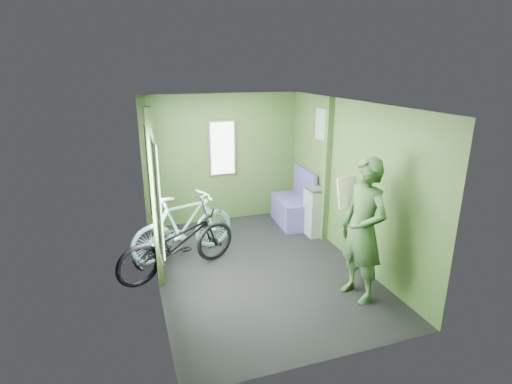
% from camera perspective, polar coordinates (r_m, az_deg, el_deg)
% --- Properties ---
extents(room, '(4.00, 4.02, 2.31)m').
position_cam_1_polar(room, '(5.30, -0.17, 3.23)').
color(room, black).
rests_on(room, ground).
extents(bicycle_black, '(1.91, 1.29, 0.98)m').
position_cam_1_polar(bicycle_black, '(5.77, -10.76, -11.20)').
color(bicycle_black, black).
rests_on(bicycle_black, ground).
extents(bicycle_mint, '(1.74, 1.01, 1.02)m').
position_cam_1_polar(bicycle_mint, '(6.21, -10.04, -8.99)').
color(bicycle_mint, '#92D4C9').
rests_on(bicycle_mint, ground).
extents(passenger, '(0.55, 0.73, 1.77)m').
position_cam_1_polar(passenger, '(4.91, 15.04, -5.33)').
color(passenger, '#36542E').
rests_on(passenger, ground).
extents(waste_box, '(0.25, 0.34, 0.83)m').
position_cam_1_polar(waste_box, '(6.76, 8.27, -2.78)').
color(waste_box, gray).
rests_on(waste_box, ground).
extents(bench_seat, '(0.59, 0.99, 1.00)m').
position_cam_1_polar(bench_seat, '(7.24, 5.39, -2.27)').
color(bench_seat, navy).
rests_on(bench_seat, ground).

